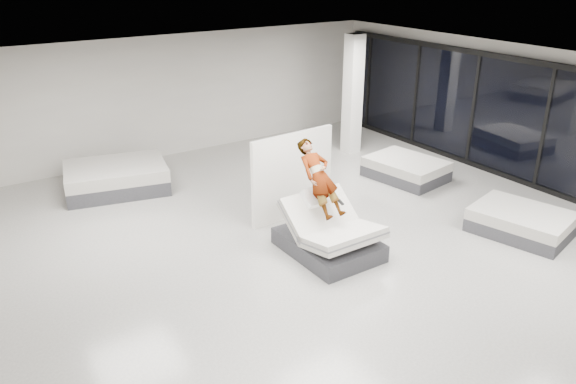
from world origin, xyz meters
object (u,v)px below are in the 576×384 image
object	(u,v)px
person	(320,190)
flat_bed_left_far	(116,177)
remote	(341,202)
divider_panel	(293,176)
flat_bed_right_near	(521,222)
column	(353,95)
flat_bed_right_far	(406,169)
hero_bed	(329,236)

from	to	relation	value
person	flat_bed_left_far	xyz separation A→B (m)	(-2.29, 4.80, -0.83)
remote	flat_bed_left_far	size ratio (longest dim) A/B	0.05
remote	divider_panel	xyz separation A→B (m)	(0.10, 1.70, -0.07)
flat_bed_right_near	flat_bed_left_far	size ratio (longest dim) A/B	0.80
person	flat_bed_right_near	distance (m)	4.13
remote	flat_bed_left_far	world-z (taller)	remote
remote	divider_panel	size ratio (longest dim) A/B	0.07
person	divider_panel	bearing A→B (deg)	76.32
column	flat_bed_right_near	bearing A→B (deg)	-94.20
flat_bed_right_far	column	distance (m)	2.74
hero_bed	column	bearing A→B (deg)	46.85
flat_bed_right_near	flat_bed_left_far	bearing A→B (deg)	131.95
remote	flat_bed_right_far	size ratio (longest dim) A/B	0.07
divider_panel	flat_bed_right_far	distance (m)	3.59
person	flat_bed_left_far	bearing A→B (deg)	115.24
divider_panel	column	distance (m)	4.61
hero_bed	flat_bed_left_far	size ratio (longest dim) A/B	0.71
person	flat_bed_right_near	size ratio (longest dim) A/B	0.77
remote	flat_bed_right_far	world-z (taller)	remote
hero_bed	remote	world-z (taller)	hero_bed
hero_bed	flat_bed_right_far	distance (m)	4.30
person	flat_bed_right_far	world-z (taller)	person
flat_bed_right_far	flat_bed_left_far	bearing A→B (deg)	152.53
divider_panel	flat_bed_right_far	xyz separation A→B (m)	(3.52, 0.26, -0.66)
hero_bed	flat_bed_left_far	bearing A→B (deg)	114.10
hero_bed	column	distance (m)	6.04
hero_bed	flat_bed_left_far	world-z (taller)	hero_bed
remote	flat_bed_right_far	bearing A→B (deg)	28.26
hero_bed	flat_bed_right_far	bearing A→B (deg)	26.78
person	column	xyz separation A→B (m)	(4.04, 3.99, 0.46)
divider_panel	column	world-z (taller)	column
divider_panel	flat_bed_left_far	bearing A→B (deg)	123.18
flat_bed_right_far	flat_bed_right_near	world-z (taller)	flat_bed_right_far
hero_bed	person	distance (m)	0.86
person	column	distance (m)	5.70
person	divider_panel	world-z (taller)	divider_panel
hero_bed	remote	distance (m)	0.66
divider_panel	flat_bed_right_near	distance (m)	4.59
remote	flat_bed_right_near	size ratio (longest dim) A/B	0.07
hero_bed	divider_panel	world-z (taller)	divider_panel
flat_bed_left_far	hero_bed	bearing A→B (deg)	-65.90
person	flat_bed_left_far	world-z (taller)	person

